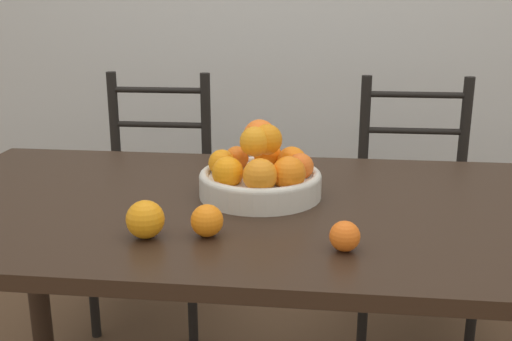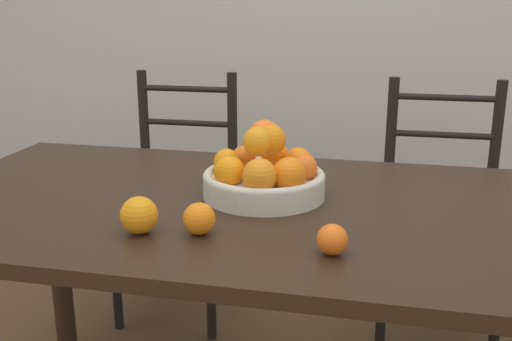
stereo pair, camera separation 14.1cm
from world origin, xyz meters
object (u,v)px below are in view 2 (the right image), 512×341
Objects in this scene: fruit_bowl at (265,173)px; orange_loose_0 at (139,215)px; orange_loose_2 at (199,219)px; chair_left at (179,199)px; chair_right at (439,219)px; orange_loose_1 at (332,240)px.

fruit_bowl reaches higher than orange_loose_0.
orange_loose_2 is 1.15m from chair_left.
chair_left reaches higher than orange_loose_2.
orange_loose_2 is 0.07× the size of chair_right.
chair_right reaches higher than orange_loose_0.
orange_loose_1 is at bearing -57.74° from fruit_bowl.
orange_loose_1 is at bearing -8.57° from orange_loose_2.
orange_loose_0 is 0.08× the size of chair_left.
chair_left is (-0.71, 1.06, -0.33)m from orange_loose_1.
chair_right reaches higher than fruit_bowl.
orange_loose_2 is 1.22m from chair_right.
chair_right is at bearing 60.08° from orange_loose_2.
orange_loose_0 is 0.41m from orange_loose_1.
fruit_bowl is at bearing 122.26° from orange_loose_1.
fruit_bowl is 0.32× the size of chair_left.
orange_loose_1 is 0.89× the size of orange_loose_2.
orange_loose_0 is 1.31m from chair_right.
orange_loose_2 is (-0.09, -0.28, -0.03)m from fruit_bowl.
chair_left and chair_right have the same top height.
chair_right is (0.71, 1.04, -0.34)m from orange_loose_0.
chair_right is (0.30, 1.06, -0.33)m from orange_loose_1.
orange_loose_2 is (0.13, 0.02, -0.01)m from orange_loose_0.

